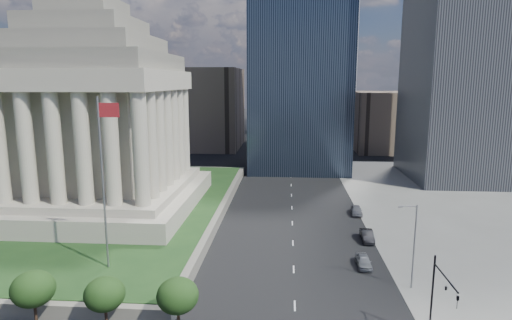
# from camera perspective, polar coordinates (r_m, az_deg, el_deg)

# --- Properties ---
(ground) EXTENTS (500.00, 500.00, 0.00)m
(ground) POSITION_cam_1_polar(r_m,az_deg,el_deg) (124.35, 4.63, -0.50)
(ground) COLOR black
(ground) RESTS_ON ground
(plaza_terrace) EXTENTS (66.00, 70.00, 1.80)m
(plaza_terrace) POSITION_cam_1_polar(r_m,az_deg,el_deg) (87.43, -26.29, -5.67)
(plaza_terrace) COLOR #5E5A50
(plaza_terrace) RESTS_ON ground
(plaza_lawn) EXTENTS (64.00, 68.00, 0.10)m
(plaza_lawn) POSITION_cam_1_polar(r_m,az_deg,el_deg) (87.19, -26.34, -5.07)
(plaza_lawn) COLOR #193616
(plaza_lawn) RESTS_ON plaza_terrace
(war_memorial) EXTENTS (34.00, 34.00, 39.00)m
(war_memorial) POSITION_cam_1_polar(r_m,az_deg,el_deg) (77.50, -21.17, 8.18)
(war_memorial) COLOR #ABA48F
(war_memorial) RESTS_ON plaza_lawn
(flagpole) EXTENTS (2.52, 0.24, 20.00)m
(flagpole) POSITION_cam_1_polar(r_m,az_deg,el_deg) (51.64, -19.64, -1.81)
(flagpole) COLOR slate
(flagpole) RESTS_ON plaza_lawn
(midrise_glass) EXTENTS (26.00, 26.00, 60.00)m
(midrise_glass) POSITION_cam_1_polar(r_m,az_deg,el_deg) (117.32, 5.87, 13.55)
(midrise_glass) COLOR black
(midrise_glass) RESTS_ON ground
(building_filler_ne) EXTENTS (20.00, 30.00, 20.00)m
(building_filler_ne) POSITION_cam_1_polar(r_m,az_deg,el_deg) (156.23, 16.49, 5.04)
(building_filler_ne) COLOR brown
(building_filler_ne) RESTS_ON ground
(building_filler_nw) EXTENTS (24.00, 30.00, 28.00)m
(building_filler_nw) POSITION_cam_1_polar(r_m,az_deg,el_deg) (155.13, -6.58, 6.85)
(building_filler_nw) COLOR brown
(building_filler_nw) RESTS_ON ground
(traffic_signal_ne) EXTENTS (0.30, 5.74, 8.00)m
(traffic_signal_ne) POSITION_cam_1_polar(r_m,az_deg,el_deg) (42.40, 23.31, -15.99)
(traffic_signal_ne) COLOR black
(traffic_signal_ne) RESTS_ON ground
(street_lamp_north) EXTENTS (2.13, 0.22, 10.00)m
(street_lamp_north) POSITION_cam_1_polar(r_m,az_deg,el_deg) (52.37, 20.19, -10.17)
(street_lamp_north) COLOR slate
(street_lamp_north) RESTS_ON ground
(parked_sedan_near) EXTENTS (1.86, 4.45, 1.50)m
(parked_sedan_near) POSITION_cam_1_polar(r_m,az_deg,el_deg) (58.21, 14.17, -12.92)
(parked_sedan_near) COLOR gray
(parked_sedan_near) RESTS_ON ground
(parked_sedan_mid) EXTENTS (1.79, 4.85, 1.59)m
(parked_sedan_mid) POSITION_cam_1_polar(r_m,az_deg,el_deg) (67.05, 14.59, -9.73)
(parked_sedan_mid) COLOR black
(parked_sedan_mid) RESTS_ON ground
(parked_sedan_far) EXTENTS (2.13, 4.75, 1.58)m
(parked_sedan_far) POSITION_cam_1_polar(r_m,az_deg,el_deg) (79.13, 13.25, -6.54)
(parked_sedan_far) COLOR slate
(parked_sedan_far) RESTS_ON ground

